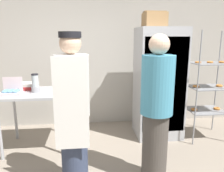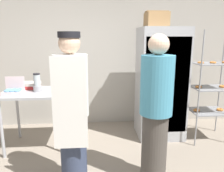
# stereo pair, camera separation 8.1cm
# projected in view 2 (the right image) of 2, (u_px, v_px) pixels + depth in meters

# --- Properties ---
(back_wall) EXTENTS (6.40, 0.12, 3.10)m
(back_wall) POSITION_uv_depth(u_px,v_px,m) (107.00, 45.00, 4.21)
(back_wall) COLOR #B7B2A8
(back_wall) RESTS_ON ground_plane
(refrigerator) EXTENTS (0.76, 0.68, 1.86)m
(refrigerator) POSITION_uv_depth(u_px,v_px,m) (161.00, 84.00, 3.70)
(refrigerator) COLOR #ADAFB5
(refrigerator) RESTS_ON ground_plane
(baking_rack) EXTENTS (0.66, 0.54, 1.80)m
(baking_rack) POSITION_uv_depth(u_px,v_px,m) (210.00, 88.00, 3.58)
(baking_rack) COLOR #93969B
(baking_rack) RESTS_ON ground_plane
(prep_counter) EXTENTS (1.01, 0.75, 0.89)m
(prep_counter) POSITION_uv_depth(u_px,v_px,m) (40.00, 98.00, 3.34)
(prep_counter) COLOR #ADAFB5
(prep_counter) RESTS_ON ground_plane
(donut_box) EXTENTS (0.28, 0.20, 0.24)m
(donut_box) POSITION_uv_depth(u_px,v_px,m) (13.00, 91.00, 3.12)
(donut_box) COLOR silver
(donut_box) RESTS_ON prep_counter
(blender_pitcher) EXTENTS (0.12, 0.12, 0.28)m
(blender_pitcher) POSITION_uv_depth(u_px,v_px,m) (37.00, 84.00, 3.27)
(blender_pitcher) COLOR #99999E
(blender_pitcher) RESTS_ON prep_counter
(binder_stack) EXTENTS (0.30, 0.25, 0.10)m
(binder_stack) POSITION_uv_depth(u_px,v_px,m) (30.00, 85.00, 3.49)
(binder_stack) COLOR #B72D2D
(binder_stack) RESTS_ON prep_counter
(cardboard_storage_box) EXTENTS (0.34, 0.34, 0.24)m
(cardboard_storage_box) POSITION_uv_depth(u_px,v_px,m) (156.00, 19.00, 3.42)
(cardboard_storage_box) COLOR #A87F51
(cardboard_storage_box) RESTS_ON refrigerator
(person_baker) EXTENTS (0.37, 0.39, 1.75)m
(person_baker) POSITION_uv_depth(u_px,v_px,m) (72.00, 110.00, 2.41)
(person_baker) COLOR #333D56
(person_baker) RESTS_ON ground_plane
(person_customer) EXTENTS (0.37, 0.37, 1.73)m
(person_customer) POSITION_uv_depth(u_px,v_px,m) (156.00, 110.00, 2.48)
(person_customer) COLOR #47423D
(person_customer) RESTS_ON ground_plane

